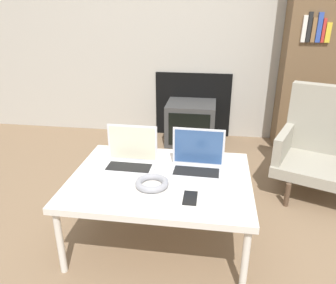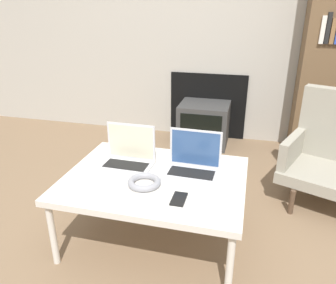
{
  "view_description": "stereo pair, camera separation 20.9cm",
  "coord_description": "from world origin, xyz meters",
  "px_view_note": "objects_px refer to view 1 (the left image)",
  "views": [
    {
      "loc": [
        0.28,
        -1.27,
        1.32
      ],
      "look_at": [
        0.0,
        0.64,
        0.51
      ],
      "focal_mm": 35.0,
      "sensor_mm": 36.0,
      "label": 1
    },
    {
      "loc": [
        0.49,
        -1.23,
        1.32
      ],
      "look_at": [
        0.0,
        0.64,
        0.51
      ],
      "focal_mm": 35.0,
      "sensor_mm": 36.0,
      "label": 2
    }
  ],
  "objects_px": {
    "armchair": "(323,143)",
    "phone": "(190,198)",
    "tv": "(191,123)",
    "laptop_left": "(130,158)",
    "headphones": "(152,183)",
    "laptop_right": "(197,162)"
  },
  "relations": [
    {
      "from": "laptop_right",
      "to": "phone",
      "type": "xyz_separation_m",
      "value": [
        -0.01,
        -0.3,
        -0.05
      ]
    },
    {
      "from": "laptop_left",
      "to": "tv",
      "type": "bearing_deg",
      "value": 80.89
    },
    {
      "from": "headphones",
      "to": "tv",
      "type": "distance_m",
      "value": 1.66
    },
    {
      "from": "armchair",
      "to": "phone",
      "type": "bearing_deg",
      "value": -111.1
    },
    {
      "from": "headphones",
      "to": "phone",
      "type": "height_order",
      "value": "headphones"
    },
    {
      "from": "headphones",
      "to": "phone",
      "type": "xyz_separation_m",
      "value": [
        0.21,
        -0.09,
        -0.01
      ]
    },
    {
      "from": "laptop_left",
      "to": "headphones",
      "type": "height_order",
      "value": "laptop_left"
    },
    {
      "from": "laptop_right",
      "to": "armchair",
      "type": "distance_m",
      "value": 1.13
    },
    {
      "from": "phone",
      "to": "tv",
      "type": "relative_size",
      "value": 0.26
    },
    {
      "from": "laptop_left",
      "to": "armchair",
      "type": "xyz_separation_m",
      "value": [
        1.29,
        0.67,
        -0.1
      ]
    },
    {
      "from": "laptop_right",
      "to": "armchair",
      "type": "relative_size",
      "value": 0.4
    },
    {
      "from": "laptop_left",
      "to": "phone",
      "type": "xyz_separation_m",
      "value": [
        0.38,
        -0.3,
        -0.05
      ]
    },
    {
      "from": "phone",
      "to": "laptop_left",
      "type": "bearing_deg",
      "value": 141.7
    },
    {
      "from": "phone",
      "to": "laptop_right",
      "type": "bearing_deg",
      "value": 87.44
    },
    {
      "from": "phone",
      "to": "tv",
      "type": "distance_m",
      "value": 1.76
    },
    {
      "from": "laptop_left",
      "to": "phone",
      "type": "relative_size",
      "value": 2.48
    },
    {
      "from": "headphones",
      "to": "armchair",
      "type": "xyz_separation_m",
      "value": [
        1.12,
        0.88,
        -0.06
      ]
    },
    {
      "from": "tv",
      "to": "phone",
      "type": "bearing_deg",
      "value": -85.61
    },
    {
      "from": "laptop_left",
      "to": "armchair",
      "type": "relative_size",
      "value": 0.4
    },
    {
      "from": "phone",
      "to": "armchair",
      "type": "height_order",
      "value": "armchair"
    },
    {
      "from": "headphones",
      "to": "phone",
      "type": "relative_size",
      "value": 1.45
    },
    {
      "from": "headphones",
      "to": "tv",
      "type": "xyz_separation_m",
      "value": [
        0.08,
        1.65,
        -0.23
      ]
    }
  ]
}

